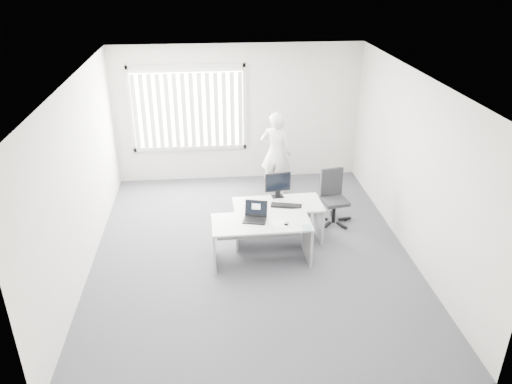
{
  "coord_description": "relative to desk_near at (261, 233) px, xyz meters",
  "views": [
    {
      "loc": [
        -0.59,
        -6.82,
        4.37
      ],
      "look_at": [
        0.09,
        0.15,
        0.99
      ],
      "focal_mm": 35.0,
      "sensor_mm": 36.0,
      "label": 1
    }
  ],
  "objects": [
    {
      "name": "mouse",
      "position": [
        0.37,
        -0.11,
        0.21
      ],
      "size": [
        0.08,
        0.11,
        0.04
      ],
      "primitive_type": null,
      "rotation": [
        0.0,
        0.0,
        -0.29
      ],
      "color": "silver",
      "rests_on": "paper_sheet"
    },
    {
      "name": "ceiling",
      "position": [
        -0.13,
        0.25,
        2.31
      ],
      "size": [
        5.0,
        6.0,
        0.02
      ],
      "primitive_type": "cube",
      "color": "white",
      "rests_on": "wall_back"
    },
    {
      "name": "window",
      "position": [
        -1.13,
        3.21,
        1.06
      ],
      "size": [
        2.32,
        0.06,
        1.76
      ],
      "primitive_type": "cube",
      "color": "#BABAB5",
      "rests_on": "wall_back"
    },
    {
      "name": "wall_front",
      "position": [
        -0.13,
        -2.75,
        0.91
      ],
      "size": [
        5.0,
        0.02,
        2.8
      ],
      "primitive_type": "cube",
      "color": "beige",
      "rests_on": "ground"
    },
    {
      "name": "wall_left",
      "position": [
        -2.63,
        0.25,
        0.91
      ],
      "size": [
        0.02,
        6.0,
        2.8
      ],
      "primitive_type": "cube",
      "color": "beige",
      "rests_on": "ground"
    },
    {
      "name": "keyboard",
      "position": [
        0.46,
        0.51,
        0.18
      ],
      "size": [
        0.52,
        0.28,
        0.02
      ],
      "primitive_type": "cube",
      "rotation": [
        0.0,
        0.0,
        -0.25
      ],
      "color": "black",
      "rests_on": "desk_far"
    },
    {
      "name": "blinds",
      "position": [
        -1.13,
        3.15,
        1.03
      ],
      "size": [
        2.2,
        0.1,
        1.5
      ],
      "primitive_type": null,
      "color": "white",
      "rests_on": "wall_back"
    },
    {
      "name": "ground",
      "position": [
        -0.13,
        0.25,
        -0.49
      ],
      "size": [
        6.0,
        6.0,
        0.0
      ],
      "primitive_type": "plane",
      "color": "#5A5B63",
      "rests_on": "ground"
    },
    {
      "name": "desk_near",
      "position": [
        0.0,
        0.0,
        0.0
      ],
      "size": [
        1.51,
        0.73,
        0.68
      ],
      "rotation": [
        0.0,
        0.0,
        0.02
      ],
      "color": "silver",
      "rests_on": "ground"
    },
    {
      "name": "monitor",
      "position": [
        0.37,
        0.87,
        0.38
      ],
      "size": [
        0.45,
        0.19,
        0.43
      ],
      "primitive_type": null,
      "rotation": [
        0.0,
        0.0,
        0.14
      ],
      "color": "black",
      "rests_on": "desk_far"
    },
    {
      "name": "desk_far",
      "position": [
        0.34,
        0.61,
        -0.02
      ],
      "size": [
        1.46,
        0.72,
        0.66
      ],
      "rotation": [
        0.0,
        0.0,
        0.03
      ],
      "color": "silver",
      "rests_on": "ground"
    },
    {
      "name": "laptop",
      "position": [
        -0.09,
        0.04,
        0.32
      ],
      "size": [
        0.41,
        0.38,
        0.27
      ],
      "primitive_type": null,
      "rotation": [
        0.0,
        0.0,
        -0.25
      ],
      "color": "black",
      "rests_on": "desk_near"
    },
    {
      "name": "office_chair",
      "position": [
        1.41,
        1.12,
        -0.19
      ],
      "size": [
        0.64,
        0.64,
        0.97
      ],
      "rotation": [
        0.0,
        0.0,
        0.17
      ],
      "color": "black",
      "rests_on": "ground"
    },
    {
      "name": "paper_sheet",
      "position": [
        0.31,
        -0.08,
        0.19
      ],
      "size": [
        0.32,
        0.25,
        0.0
      ],
      "primitive_type": "cube",
      "rotation": [
        0.0,
        0.0,
        0.15
      ],
      "color": "white",
      "rests_on": "desk_near"
    },
    {
      "name": "wall_right",
      "position": [
        2.37,
        0.25,
        0.91
      ],
      "size": [
        0.02,
        6.0,
        2.8
      ],
      "primitive_type": "cube",
      "color": "beige",
      "rests_on": "ground"
    },
    {
      "name": "person",
      "position": [
        0.55,
        2.43,
        0.34
      ],
      "size": [
        0.7,
        0.57,
        1.67
      ],
      "primitive_type": "imported",
      "rotation": [
        0.0,
        0.0,
        2.83
      ],
      "color": "silver",
      "rests_on": "ground"
    },
    {
      "name": "wall_back",
      "position": [
        -0.13,
        3.25,
        0.91
      ],
      "size": [
        5.0,
        0.02,
        2.8
      ],
      "primitive_type": "cube",
      "color": "beige",
      "rests_on": "ground"
    },
    {
      "name": "booklet",
      "position": [
        0.65,
        -0.26,
        0.2
      ],
      "size": [
        0.14,
        0.19,
        0.01
      ],
      "primitive_type": "cube",
      "rotation": [
        0.0,
        0.0,
        -0.04
      ],
      "color": "white",
      "rests_on": "desk_near"
    }
  ]
}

